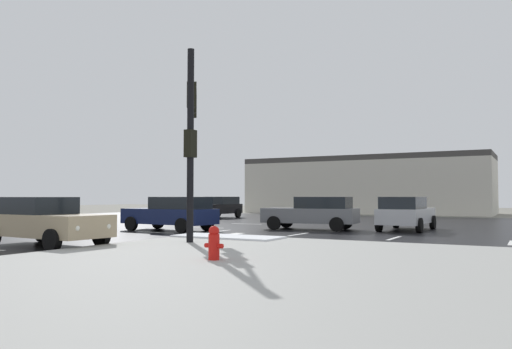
{
  "coord_description": "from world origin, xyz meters",
  "views": [
    {
      "loc": [
        14.73,
        -19.49,
        1.62
      ],
      "look_at": [
        0.22,
        6.8,
        2.93
      ],
      "focal_mm": 35.4,
      "sensor_mm": 36.0,
      "label": 1
    }
  ],
  "objects_px": {
    "sedan_silver": "(406,213)",
    "sedan_navy": "(172,213)",
    "sedan_tan": "(44,220)",
    "sedan_grey": "(314,212)",
    "traffic_signal_mast": "(191,117)",
    "sedan_black": "(218,207)",
    "fire_hydrant": "(214,243)"
  },
  "relations": [
    {
      "from": "traffic_signal_mast",
      "to": "sedan_black",
      "type": "relative_size",
      "value": 1.38
    },
    {
      "from": "traffic_signal_mast",
      "to": "sedan_navy",
      "type": "relative_size",
      "value": 1.37
    },
    {
      "from": "sedan_black",
      "to": "sedan_silver",
      "type": "bearing_deg",
      "value": 63.35
    },
    {
      "from": "sedan_silver",
      "to": "sedan_navy",
      "type": "height_order",
      "value": "same"
    },
    {
      "from": "sedan_tan",
      "to": "sedan_navy",
      "type": "height_order",
      "value": "same"
    },
    {
      "from": "traffic_signal_mast",
      "to": "sedan_black",
      "type": "height_order",
      "value": "traffic_signal_mast"
    },
    {
      "from": "fire_hydrant",
      "to": "sedan_tan",
      "type": "bearing_deg",
      "value": 171.28
    },
    {
      "from": "fire_hydrant",
      "to": "sedan_grey",
      "type": "xyz_separation_m",
      "value": [
        -2.78,
        12.84,
        0.32
      ]
    },
    {
      "from": "sedan_silver",
      "to": "sedan_grey",
      "type": "height_order",
      "value": "same"
    },
    {
      "from": "sedan_grey",
      "to": "sedan_tan",
      "type": "bearing_deg",
      "value": 62.57
    },
    {
      "from": "traffic_signal_mast",
      "to": "sedan_grey",
      "type": "distance_m",
      "value": 8.91
    },
    {
      "from": "fire_hydrant",
      "to": "sedan_silver",
      "type": "height_order",
      "value": "sedan_silver"
    },
    {
      "from": "traffic_signal_mast",
      "to": "sedan_silver",
      "type": "height_order",
      "value": "traffic_signal_mast"
    },
    {
      "from": "sedan_black",
      "to": "sedan_grey",
      "type": "distance_m",
      "value": 14.39
    },
    {
      "from": "traffic_signal_mast",
      "to": "sedan_silver",
      "type": "xyz_separation_m",
      "value": [
        5.47,
        9.57,
        -3.64
      ]
    },
    {
      "from": "traffic_signal_mast",
      "to": "sedan_grey",
      "type": "xyz_separation_m",
      "value": [
        1.44,
        8.01,
        -3.64
      ]
    },
    {
      "from": "sedan_black",
      "to": "sedan_tan",
      "type": "bearing_deg",
      "value": 16.99
    },
    {
      "from": "fire_hydrant",
      "to": "sedan_black",
      "type": "xyz_separation_m",
      "value": [
        -14.08,
        21.75,
        0.32
      ]
    },
    {
      "from": "sedan_tan",
      "to": "sedan_grey",
      "type": "xyz_separation_m",
      "value": [
        4.59,
        11.71,
        0.0
      ]
    },
    {
      "from": "traffic_signal_mast",
      "to": "fire_hydrant",
      "type": "xyz_separation_m",
      "value": [
        4.22,
        -4.83,
        -3.95
      ]
    },
    {
      "from": "traffic_signal_mast",
      "to": "fire_hydrant",
      "type": "height_order",
      "value": "traffic_signal_mast"
    },
    {
      "from": "fire_hydrant",
      "to": "sedan_grey",
      "type": "distance_m",
      "value": 13.15
    },
    {
      "from": "sedan_silver",
      "to": "sedan_tan",
      "type": "height_order",
      "value": "same"
    },
    {
      "from": "fire_hydrant",
      "to": "sedan_black",
      "type": "height_order",
      "value": "sedan_black"
    },
    {
      "from": "sedan_black",
      "to": "sedan_grey",
      "type": "relative_size",
      "value": 0.98
    },
    {
      "from": "sedan_navy",
      "to": "sedan_grey",
      "type": "bearing_deg",
      "value": -140.53
    },
    {
      "from": "fire_hydrant",
      "to": "sedan_tan",
      "type": "height_order",
      "value": "sedan_tan"
    },
    {
      "from": "traffic_signal_mast",
      "to": "sedan_black",
      "type": "distance_m",
      "value": 19.92
    },
    {
      "from": "sedan_navy",
      "to": "sedan_black",
      "type": "bearing_deg",
      "value": -62.8
    },
    {
      "from": "sedan_tan",
      "to": "sedan_grey",
      "type": "height_order",
      "value": "same"
    },
    {
      "from": "fire_hydrant",
      "to": "sedan_silver",
      "type": "distance_m",
      "value": 14.46
    },
    {
      "from": "sedan_silver",
      "to": "sedan_navy",
      "type": "distance_m",
      "value": 10.98
    }
  ]
}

